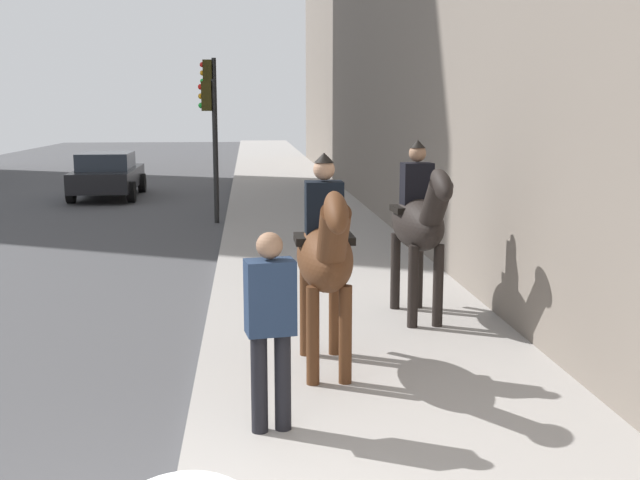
# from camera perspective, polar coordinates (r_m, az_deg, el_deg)

# --- Properties ---
(mounted_horse_near) EXTENTS (2.15, 0.60, 2.25)m
(mounted_horse_near) POSITION_cam_1_polar(r_m,az_deg,el_deg) (7.62, 0.40, -1.07)
(mounted_horse_near) COLOR #4C2B16
(mounted_horse_near) RESTS_ON sidewalk_slab
(mounted_horse_far) EXTENTS (2.15, 0.63, 2.29)m
(mounted_horse_far) POSITION_cam_1_polar(r_m,az_deg,el_deg) (9.63, 7.47, 1.42)
(mounted_horse_far) COLOR black
(mounted_horse_far) RESTS_ON sidewalk_slab
(pedestrian_greeting) EXTENTS (0.32, 0.44, 1.70)m
(pedestrian_greeting) POSITION_cam_1_polar(r_m,az_deg,el_deg) (6.26, -3.77, -5.95)
(pedestrian_greeting) COLOR black
(pedestrian_greeting) RESTS_ON sidewalk_slab
(car_near_lane) EXTENTS (4.50, 2.06, 1.44)m
(car_near_lane) POSITION_cam_1_polar(r_m,az_deg,el_deg) (24.79, -15.75, 4.79)
(car_near_lane) COLOR black
(car_near_lane) RESTS_ON ground
(traffic_light_near_curb) EXTENTS (0.20, 0.44, 3.49)m
(traffic_light_near_curb) POSITION_cam_1_polar(r_m,az_deg,el_deg) (18.65, -8.25, 8.45)
(traffic_light_near_curb) COLOR black
(traffic_light_near_curb) RESTS_ON ground
(traffic_light_far_curb) EXTENTS (0.20, 0.44, 4.14)m
(traffic_light_far_curb) POSITION_cam_1_polar(r_m,az_deg,el_deg) (21.03, -8.18, 9.71)
(traffic_light_far_curb) COLOR black
(traffic_light_far_curb) RESTS_ON ground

